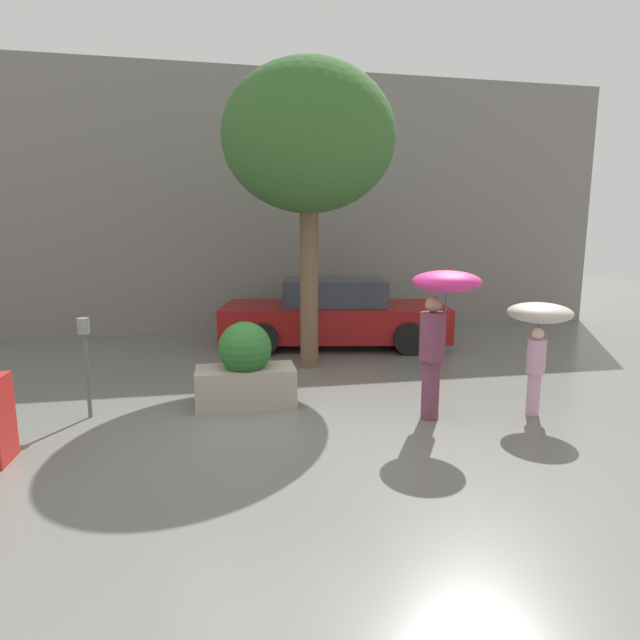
% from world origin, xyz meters
% --- Properties ---
extents(ground_plane, '(40.00, 40.00, 0.00)m').
position_xyz_m(ground_plane, '(0.00, 0.00, 0.00)').
color(ground_plane, slate).
extents(building_facade, '(18.00, 0.30, 6.00)m').
position_xyz_m(building_facade, '(0.00, 6.50, 3.00)').
color(building_facade, gray).
rests_on(building_facade, ground).
extents(planter_box, '(1.32, 0.71, 1.15)m').
position_xyz_m(planter_box, '(-0.25, 1.05, 0.51)').
color(planter_box, '#9E9384').
rests_on(planter_box, ground).
extents(person_adult, '(0.82, 0.82, 1.87)m').
position_xyz_m(person_adult, '(2.09, 0.07, 1.41)').
color(person_adult, brown).
rests_on(person_adult, ground).
extents(person_child, '(0.79, 0.79, 1.44)m').
position_xyz_m(person_child, '(3.42, 0.07, 1.17)').
color(person_child, '#D199B7').
rests_on(person_child, ground).
extents(parked_car_near, '(4.81, 2.57, 1.40)m').
position_xyz_m(parked_car_near, '(1.74, 4.53, 0.64)').
color(parked_car_near, maroon).
rests_on(parked_car_near, ground).
extents(street_tree, '(2.84, 2.84, 5.06)m').
position_xyz_m(street_tree, '(0.94, 2.91, 3.82)').
color(street_tree, brown).
rests_on(street_tree, ground).
extents(parking_meter, '(0.14, 0.14, 1.28)m').
position_xyz_m(parking_meter, '(-2.22, 0.96, 0.92)').
color(parking_meter, '#595B60').
rests_on(parking_meter, ground).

